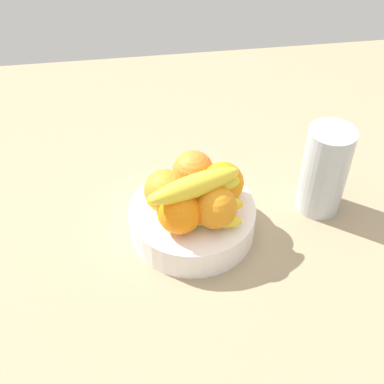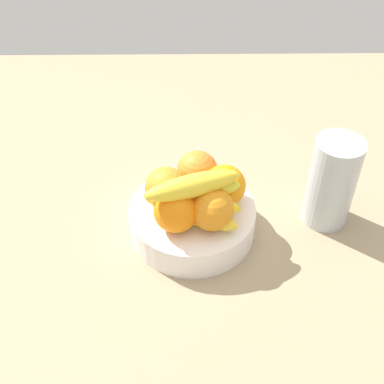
% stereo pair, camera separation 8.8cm
% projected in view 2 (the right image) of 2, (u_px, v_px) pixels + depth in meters
% --- Properties ---
extents(ground_plane, '(1.80, 1.40, 0.03)m').
position_uv_depth(ground_plane, '(192.00, 229.00, 1.00)').
color(ground_plane, '#9D8766').
extents(fruit_bowl, '(0.24, 0.24, 0.06)m').
position_uv_depth(fruit_bowl, '(192.00, 219.00, 0.95)').
color(fruit_bowl, white).
rests_on(fruit_bowl, ground_plane).
extents(orange_front_left, '(0.08, 0.08, 0.08)m').
position_uv_depth(orange_front_left, '(197.00, 171.00, 0.95)').
color(orange_front_left, orange).
rests_on(orange_front_left, fruit_bowl).
extents(orange_front_right, '(0.08, 0.08, 0.08)m').
position_uv_depth(orange_front_right, '(166.00, 188.00, 0.91)').
color(orange_front_right, orange).
rests_on(orange_front_right, fruit_bowl).
extents(orange_center, '(0.08, 0.08, 0.08)m').
position_uv_depth(orange_center, '(176.00, 211.00, 0.87)').
color(orange_center, orange).
rests_on(orange_center, fruit_bowl).
extents(orange_back_left, '(0.08, 0.08, 0.08)m').
position_uv_depth(orange_back_left, '(212.00, 209.00, 0.87)').
color(orange_back_left, orange).
rests_on(orange_back_left, fruit_bowl).
extents(orange_back_right, '(0.08, 0.08, 0.08)m').
position_uv_depth(orange_back_right, '(224.00, 184.00, 0.92)').
color(orange_back_right, orange).
rests_on(orange_back_right, fruit_bowl).
extents(banana_bunch, '(0.18, 0.11, 0.11)m').
position_uv_depth(banana_bunch, '(192.00, 198.00, 0.87)').
color(banana_bunch, yellow).
rests_on(banana_bunch, fruit_bowl).
extents(thermos_tumbler, '(0.09, 0.09, 0.18)m').
position_uv_depth(thermos_tumbler, '(332.00, 182.00, 0.94)').
color(thermos_tumbler, '#B5BFC5').
rests_on(thermos_tumbler, ground_plane).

